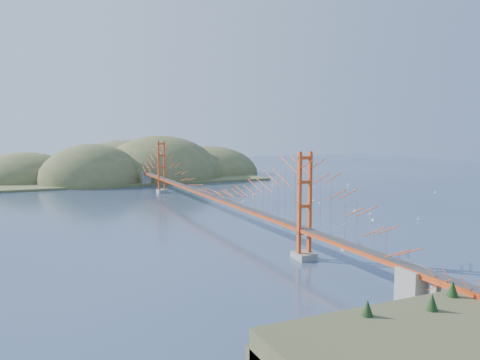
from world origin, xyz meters
name	(u,v)px	position (x,y,z in m)	size (l,w,h in m)	color
ground	(208,214)	(0.00, 0.00, 0.00)	(320.00, 320.00, 0.00)	#293953
bridge	(207,172)	(0.00, 0.18, 7.01)	(2.20, 94.40, 12.00)	gray
promontory	(439,320)	(0.00, -48.50, 0.12)	(9.00, 6.00, 0.24)	#59544C
fort	(436,309)	(0.40, -47.80, 0.67)	(3.70, 2.30, 1.75)	maroon
far_headlands	(136,177)	(2.21, 68.52, 0.00)	(84.00, 58.00, 25.00)	olive
sailboat_10	(343,249)	(6.00, -28.87, 0.14)	(0.51, 0.52, 0.59)	white
sailboat_9	(354,191)	(41.12, 14.19, 0.16)	(0.69, 0.69, 0.72)	white
sailboat_3	(243,202)	(10.39, 8.79, 0.16)	(0.62, 0.53, 0.71)	white
sailboat_0	(319,203)	(23.66, 2.39, 0.13)	(0.44, 0.50, 0.56)	white
sailboat_4	(313,200)	(24.53, 5.86, 0.14)	(0.49, 0.53, 0.60)	white
sailboat_15	(314,186)	(37.18, 25.02, 0.14)	(0.45, 0.53, 0.61)	white
sailboat_1	(355,210)	(24.38, -7.55, 0.16)	(0.62, 0.65, 0.73)	white
sailboat_16	(247,198)	(13.33, 13.21, 0.14)	(0.55, 0.55, 0.58)	white
sailboat_2	(370,215)	(23.89, -12.03, 0.15)	(0.63, 0.63, 0.70)	white
sailboat_14	(373,219)	(21.52, -15.61, 0.15)	(0.49, 0.58, 0.68)	white
sailboat_7	(273,185)	(29.60, 32.48, 0.14)	(0.53, 0.45, 0.61)	white
sailboat_17	(348,185)	(46.36, 23.55, 0.15)	(0.60, 0.52, 0.69)	white
sailboat_6	(418,219)	(27.97, -18.46, 0.15)	(0.63, 0.63, 0.67)	white
sailboat_12	(187,189)	(7.15, 33.70, 0.13)	(0.48, 0.41, 0.56)	white
sailboat_11	(435,192)	(56.57, 5.10, 0.16)	(0.68, 0.68, 0.75)	white
sailboat_extra_0	(254,195)	(16.75, 17.07, 0.16)	(0.64, 0.55, 0.74)	white
sailboat_extra_1	(345,224)	(15.44, -16.59, 0.14)	(0.53, 0.53, 0.57)	white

